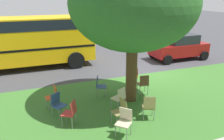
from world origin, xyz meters
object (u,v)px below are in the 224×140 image
at_px(chair_9, 124,120).
at_px(chair_4, 58,103).
at_px(chair_5, 53,95).
at_px(parked_car, 179,47).
at_px(chair_0, 71,112).
at_px(chair_2, 143,83).
at_px(chair_6, 100,85).
at_px(chair_7, 121,110).
at_px(chair_3, 133,76).
at_px(chair_8, 119,97).
at_px(street_tree, 133,4).
at_px(chair_1, 149,106).

bearing_deg(chair_9, chair_4, -47.94).
distance_m(chair_5, parked_car, 9.62).
relative_size(chair_0, chair_9, 1.00).
bearing_deg(chair_2, parked_car, -139.72).
distance_m(chair_2, chair_6, 1.87).
bearing_deg(chair_0, chair_7, 163.41).
xyz_separation_m(chair_2, chair_5, (3.76, -0.11, 0.00)).
xyz_separation_m(chair_0, chair_3, (-3.39, -2.38, 0.00)).
xyz_separation_m(chair_5, chair_8, (-2.27, 1.02, 0.00)).
bearing_deg(chair_3, chair_8, 52.16).
height_order(chair_9, parked_car, parked_car).
bearing_deg(chair_4, chair_7, 146.42).
distance_m(chair_9, parked_car, 9.64).
bearing_deg(street_tree, chair_6, -36.67).
bearing_deg(street_tree, chair_4, 5.59).
bearing_deg(chair_0, chair_4, -68.84).
bearing_deg(chair_5, chair_0, 103.59).
height_order(chair_3, chair_8, same).
relative_size(street_tree, chair_7, 6.26).
relative_size(chair_2, parked_car, 0.24).
xyz_separation_m(chair_6, chair_8, (-0.31, 1.38, 0.00)).
distance_m(chair_2, chair_3, 1.00).
bearing_deg(parked_car, street_tree, 38.46).
bearing_deg(chair_2, street_tree, 23.74).
xyz_separation_m(chair_0, chair_1, (-2.56, 0.54, 0.00)).
bearing_deg(chair_3, chair_9, 60.25).
bearing_deg(chair_1, chair_4, -24.62).
relative_size(chair_8, parked_car, 0.24).
distance_m(chair_1, chair_9, 1.29).
bearing_deg(chair_7, chair_4, -33.58).
xyz_separation_m(chair_2, chair_8, (1.49, 0.91, 0.00)).
bearing_deg(street_tree, chair_1, 86.42).
xyz_separation_m(chair_0, chair_7, (-1.55, 0.46, 0.00)).
bearing_deg(chair_1, chair_7, -4.59).
relative_size(chair_2, chair_4, 1.00).
xyz_separation_m(chair_5, chair_9, (-1.76, 2.60, 0.00)).
bearing_deg(chair_0, parked_car, -146.27).
distance_m(chair_1, chair_5, 3.55).
height_order(chair_1, chair_9, same).
bearing_deg(chair_2, chair_9, 51.21).
height_order(chair_2, chair_4, same).
bearing_deg(chair_8, chair_5, -24.21).
height_order(chair_1, chair_6, same).
height_order(street_tree, parked_car, street_tree).
bearing_deg(chair_6, street_tree, 143.33).
distance_m(street_tree, chair_8, 3.39).
bearing_deg(chair_2, chair_1, 66.38).
height_order(chair_0, chair_2, same).
bearing_deg(chair_5, chair_9, 124.07).
xyz_separation_m(chair_6, chair_7, (0.04, 2.31, 0.00)).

